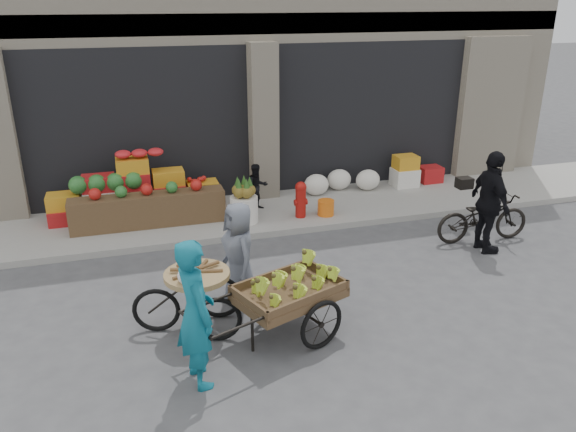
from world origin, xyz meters
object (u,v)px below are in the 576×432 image
object	(u,v)px
pineapple_bin	(244,209)
tricycle_cart	(197,291)
banana_cart	(286,290)
vendor_grey	(239,254)
vendor_woman	(196,313)
orange_bucket	(326,208)
cyclist	(490,203)
seated_person	(257,187)
fire_hydrant	(301,198)
bicycle	(483,217)

from	to	relation	value
pineapple_bin	tricycle_cart	world-z (taller)	tricycle_cart
banana_cart	vendor_grey	size ratio (longest dim) A/B	1.58
vendor_grey	vendor_woman	bearing A→B (deg)	-36.68
orange_bucket	tricycle_cart	bearing A→B (deg)	-132.93
orange_bucket	vendor_woman	bearing A→B (deg)	-126.25
pineapple_bin	tricycle_cart	xyz separation A→B (m)	(-1.33, -3.25, 0.20)
cyclist	tricycle_cart	bearing A→B (deg)	106.17
seated_person	tricycle_cart	world-z (taller)	seated_person
orange_bucket	seated_person	distance (m)	1.42
vendor_grey	cyclist	distance (m)	4.41
pineapple_bin	vendor_woman	distance (m)	4.58
fire_hydrant	vendor_woman	distance (m)	4.99
seated_person	cyclist	xyz separation A→B (m)	(3.33, -2.80, 0.30)
pineapple_bin	bicycle	xyz separation A→B (m)	(3.93, -1.80, 0.08)
pineapple_bin	bicycle	size ratio (longest dim) A/B	0.30
seated_person	tricycle_cart	xyz separation A→B (m)	(-1.73, -3.85, -0.02)
tricycle_cart	pineapple_bin	bearing A→B (deg)	80.10
tricycle_cart	bicycle	bearing A→B (deg)	27.76
banana_cart	tricycle_cart	size ratio (longest dim) A/B	1.62
seated_person	tricycle_cart	size ratio (longest dim) A/B	0.64
vendor_woman	cyclist	size ratio (longest dim) A/B	0.99
banana_cart	orange_bucket	bearing A→B (deg)	41.56
vendor_grey	bicycle	bearing A→B (deg)	90.92
vendor_woman	bicycle	xyz separation A→B (m)	(5.41, 2.50, -0.43)
seated_person	cyclist	size ratio (longest dim) A/B	0.53
seated_person	bicycle	world-z (taller)	seated_person
tricycle_cart	orange_bucket	bearing A→B (deg)	59.44
fire_hydrant	cyclist	xyz separation A→B (m)	(2.63, -2.15, 0.38)
seated_person	tricycle_cart	bearing A→B (deg)	-124.21
seated_person	cyclist	distance (m)	4.36
fire_hydrant	tricycle_cart	xyz separation A→B (m)	(-2.43, -3.20, 0.06)
seated_person	vendor_woman	distance (m)	5.26
banana_cart	bicycle	size ratio (longest dim) A/B	1.38
banana_cart	pineapple_bin	bearing A→B (deg)	64.58
pineapple_bin	bicycle	world-z (taller)	bicycle
orange_bucket	tricycle_cart	world-z (taller)	tricycle_cart
pineapple_bin	fire_hydrant	size ratio (longest dim) A/B	0.73
vendor_woman	vendor_grey	world-z (taller)	vendor_woman
orange_bucket	cyclist	size ratio (longest dim) A/B	0.18
vendor_woman	fire_hydrant	bearing A→B (deg)	-43.32
orange_bucket	fire_hydrant	bearing A→B (deg)	174.29
pineapple_bin	orange_bucket	xyz separation A→B (m)	(1.60, -0.10, -0.10)
tricycle_cart	bicycle	world-z (taller)	tricycle_cart
banana_cart	bicycle	bearing A→B (deg)	3.62
fire_hydrant	bicycle	xyz separation A→B (m)	(2.83, -1.75, -0.05)
banana_cart	cyclist	bearing A→B (deg)	-0.11
fire_hydrant	seated_person	xyz separation A→B (m)	(-0.70, 0.65, 0.08)
tricycle_cart	vendor_grey	world-z (taller)	vendor_grey
orange_bucket	cyclist	bearing A→B (deg)	-44.64
fire_hydrant	orange_bucket	world-z (taller)	fire_hydrant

